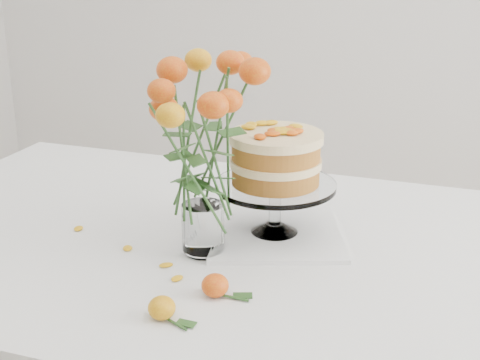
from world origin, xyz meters
name	(u,v)px	position (x,y,z in m)	size (l,w,h in m)	color
table	(206,274)	(0.00, 0.00, 0.67)	(1.43, 0.93, 0.76)	tan
napkin	(274,233)	(0.13, 0.06, 0.76)	(0.26, 0.26, 0.01)	white
cake_stand	(276,164)	(0.13, 0.06, 0.91)	(0.24, 0.24, 0.22)	white
rose_vase	(201,135)	(0.02, -0.07, 0.99)	(0.32, 0.32, 0.40)	white
loose_rose_near	(162,308)	(0.05, -0.30, 0.77)	(0.07, 0.05, 0.04)	gold
loose_rose_far	(215,286)	(0.10, -0.21, 0.78)	(0.08, 0.05, 0.04)	red
stray_petal_a	(128,248)	(-0.12, -0.10, 0.76)	(0.03, 0.02, 0.00)	#E9A60E
stray_petal_b	(166,265)	(-0.02, -0.14, 0.76)	(0.03, 0.02, 0.00)	#E9A60E
stray_petal_c	(177,279)	(0.02, -0.18, 0.76)	(0.03, 0.02, 0.00)	#E9A60E
stray_petal_d	(79,229)	(-0.26, -0.05, 0.76)	(0.03, 0.02, 0.00)	#E9A60E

